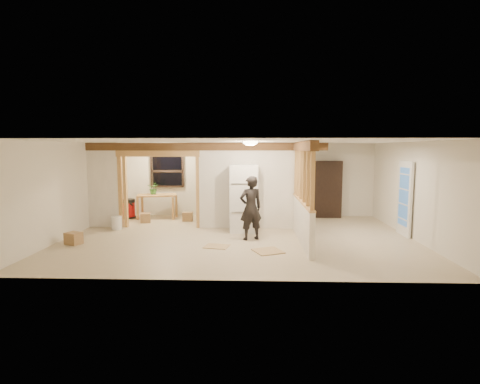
{
  "coord_description": "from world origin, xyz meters",
  "views": [
    {
      "loc": [
        0.37,
        -9.64,
        2.32
      ],
      "look_at": [
        0.02,
        0.4,
        1.16
      ],
      "focal_mm": 28.0,
      "sensor_mm": 36.0,
      "label": 1
    }
  ],
  "objects_px": {
    "work_table": "(157,206)",
    "shop_vac": "(128,208)",
    "woman": "(251,208)",
    "refrigerator": "(244,198)",
    "bookshelf": "(327,189)"
  },
  "relations": [
    {
      "from": "refrigerator",
      "to": "shop_vac",
      "type": "xyz_separation_m",
      "value": [
        -3.93,
        1.86,
        -0.61
      ]
    },
    {
      "from": "refrigerator",
      "to": "work_table",
      "type": "distance_m",
      "value": 3.52
    },
    {
      "from": "bookshelf",
      "to": "woman",
      "type": "bearing_deg",
      "value": -128.19
    },
    {
      "from": "woman",
      "to": "work_table",
      "type": "height_order",
      "value": "woman"
    },
    {
      "from": "refrigerator",
      "to": "woman",
      "type": "xyz_separation_m",
      "value": [
        0.19,
        -0.99,
        -0.12
      ]
    },
    {
      "from": "refrigerator",
      "to": "shop_vac",
      "type": "bearing_deg",
      "value": 154.72
    },
    {
      "from": "woman",
      "to": "refrigerator",
      "type": "bearing_deg",
      "value": -101.95
    },
    {
      "from": "work_table",
      "to": "refrigerator",
      "type": "bearing_deg",
      "value": -44.16
    },
    {
      "from": "refrigerator",
      "to": "bookshelf",
      "type": "relative_size",
      "value": 0.98
    },
    {
      "from": "refrigerator",
      "to": "woman",
      "type": "relative_size",
      "value": 1.14
    },
    {
      "from": "work_table",
      "to": "shop_vac",
      "type": "relative_size",
      "value": 1.96
    },
    {
      "from": "refrigerator",
      "to": "bookshelf",
      "type": "height_order",
      "value": "bookshelf"
    },
    {
      "from": "shop_vac",
      "to": "woman",
      "type": "bearing_deg",
      "value": -34.6
    },
    {
      "from": "woman",
      "to": "shop_vac",
      "type": "relative_size",
      "value": 2.52
    },
    {
      "from": "woman",
      "to": "work_table",
      "type": "relative_size",
      "value": 1.28
    }
  ]
}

